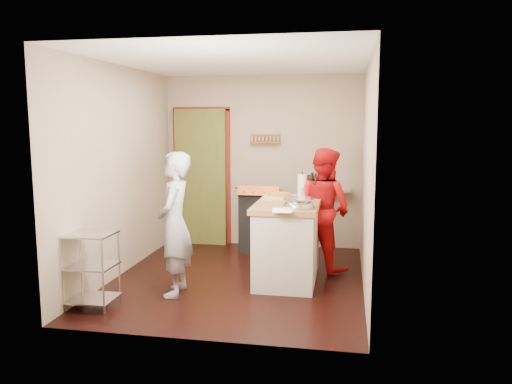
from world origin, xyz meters
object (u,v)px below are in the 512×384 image
island (288,239)px  person_stripe (175,224)px  person_red (324,209)px  wire_shelving (91,267)px  stove (262,220)px

island → person_stripe: 1.42m
island → person_red: size_ratio=0.88×
wire_shelving → island: size_ratio=0.58×
stove → person_stripe: 2.19m
stove → wire_shelving: stove is taller
stove → island: size_ratio=0.73×
island → person_stripe: size_ratio=0.87×
person_red → wire_shelving: bearing=78.4°
island → person_red: 0.73m
wire_shelving → person_stripe: (0.71, 0.55, 0.36)m
person_stripe → person_red: (1.57, 1.28, -0.00)m
island → person_red: (0.40, 0.53, 0.29)m
wire_shelving → island: bearing=34.7°
wire_shelving → island: island is taller
island → person_stripe: bearing=-147.4°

